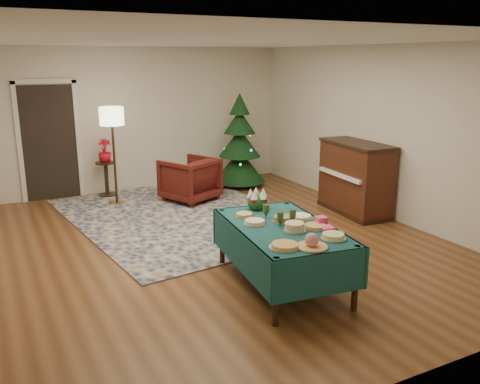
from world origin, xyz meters
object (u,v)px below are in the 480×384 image
floor_lamp (112,122)px  piano (355,179)px  gift_box (321,221)px  armchair (190,177)px  side_table (107,180)px  buffet_table (282,238)px  potted_plant (105,156)px  christmas_tree (240,145)px

floor_lamp → piano: floor_lamp is taller
gift_box → armchair: 3.90m
side_table → buffet_table: bearing=-79.8°
potted_plant → piano: size_ratio=0.30×
buffet_table → piano: piano is taller
piano → armchair: bearing=138.3°
buffet_table → side_table: (-0.85, 4.74, -0.25)m
potted_plant → piano: 4.48m
gift_box → piano: size_ratio=0.08×
buffet_table → side_table: 4.82m
buffet_table → piano: 3.13m
armchair → side_table: size_ratio=1.34×
floor_lamp → potted_plant: bearing=93.5°
christmas_tree → gift_box: bearing=-106.2°
floor_lamp → armchair: bearing=-19.7°
gift_box → christmas_tree: size_ratio=0.06×
buffet_table → christmas_tree: 4.67m
floor_lamp → piano: size_ratio=1.20×
buffet_table → floor_lamp: (-0.82, 4.17, 0.88)m
floor_lamp → potted_plant: floor_lamp is taller
buffet_table → armchair: (0.40, 3.74, -0.13)m
side_table → potted_plant: size_ratio=1.52×
armchair → christmas_tree: size_ratio=0.47×
christmas_tree → side_table: bearing=171.0°
gift_box → floor_lamp: size_ratio=0.07×
gift_box → christmas_tree: 4.67m
christmas_tree → buffet_table: bearing=-111.5°
floor_lamp → piano: bearing=-34.9°
gift_box → potted_plant: (-1.26, 4.89, 0.02)m
piano → side_table: bearing=139.4°
buffet_table → armchair: 3.76m
potted_plant → gift_box: bearing=-75.6°
piano → potted_plant: bearing=139.4°
armchair → christmas_tree: bearing=-179.8°
armchair → floor_lamp: floor_lamp is taller
armchair → side_table: 1.61m
armchair → side_table: (-1.25, 1.00, -0.12)m
buffet_table → side_table: buffet_table is taller
buffet_table → potted_plant: (-0.85, 4.74, 0.20)m
armchair → gift_box: bearing=65.7°
gift_box → piano: bearing=42.7°
buffet_table → side_table: size_ratio=2.96×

